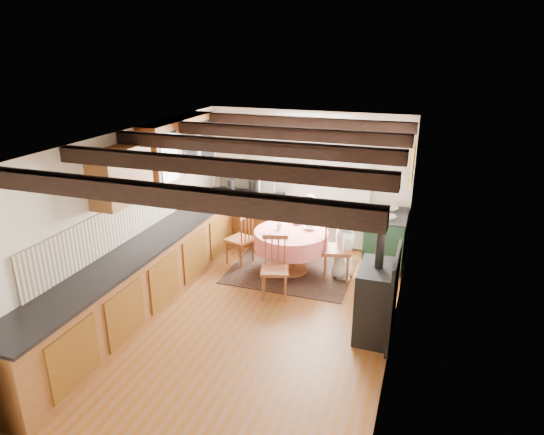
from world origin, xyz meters
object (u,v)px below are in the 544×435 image
at_px(cast_iron_stove, 377,283).
at_px(aga_range, 386,239).
at_px(dining_table, 291,252).
at_px(child_right, 344,245).
at_px(cup, 279,227).
at_px(chair_left, 240,237).
at_px(child_far, 309,224).
at_px(chair_right, 337,247).
at_px(chair_near, 275,268).

bearing_deg(cast_iron_stove, aga_range, 92.91).
xyz_separation_m(dining_table, child_right, (0.82, 0.10, 0.19)).
distance_m(child_right, cup, 1.05).
distance_m(aga_range, cast_iron_stove, 2.18).
height_order(chair_left, cup, chair_left).
bearing_deg(child_far, chair_right, 139.37).
height_order(chair_near, chair_right, chair_right).
height_order(chair_right, child_right, child_right).
relative_size(dining_table, cast_iron_stove, 0.80).
bearing_deg(chair_near, cup, 88.05).
bearing_deg(child_right, dining_table, 96.29).
height_order(chair_near, cast_iron_stove, cast_iron_stove).
relative_size(chair_right, cup, 11.36).
xyz_separation_m(aga_range, cup, (-1.59, -0.79, 0.30)).
height_order(cast_iron_stove, child_right, cast_iron_stove).
height_order(dining_table, chair_right, chair_right).
height_order(dining_table, child_far, child_far).
distance_m(chair_near, cup, 0.93).
distance_m(chair_left, child_right, 1.72).
height_order(dining_table, aga_range, aga_range).
relative_size(aga_range, child_right, 0.89).
xyz_separation_m(dining_table, chair_near, (0.01, -0.84, 0.10)).
distance_m(cast_iron_stove, child_right, 1.60).
distance_m(dining_table, chair_near, 0.84).
bearing_deg(aga_range, chair_right, -130.36).
bearing_deg(chair_right, cup, 78.63).
distance_m(chair_right, child_far, 0.99).
relative_size(chair_right, cast_iron_stove, 0.71).
bearing_deg(chair_right, aga_range, -52.71).
height_order(chair_left, chair_right, chair_right).
height_order(child_far, cup, child_far).
xyz_separation_m(chair_right, child_right, (0.09, 0.06, 0.03)).
distance_m(aga_range, child_far, 1.30).
relative_size(child_far, cup, 11.97).
distance_m(cast_iron_stove, cup, 2.18).
distance_m(chair_near, child_right, 1.24).
distance_m(chair_right, cast_iron_stove, 1.60).
bearing_deg(cup, dining_table, -6.91).
bearing_deg(cast_iron_stove, child_far, 123.09).
relative_size(dining_table, chair_right, 1.13).
bearing_deg(chair_left, child_right, 109.05).
bearing_deg(chair_left, dining_table, 104.30).
distance_m(chair_near, aga_range, 2.14).
distance_m(dining_table, chair_right, 0.75).
relative_size(chair_near, child_far, 0.84).
bearing_deg(child_right, chair_left, 91.12).
bearing_deg(cast_iron_stove, dining_table, 137.86).
relative_size(chair_near, child_right, 0.84).
height_order(cast_iron_stove, cup, cast_iron_stove).
height_order(aga_range, child_right, child_right).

